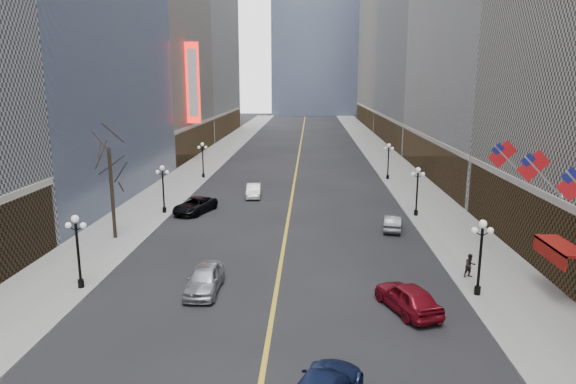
# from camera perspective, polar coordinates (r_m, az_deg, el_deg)

# --- Properties ---
(sidewalk_east) EXTENTS (6.00, 230.00, 0.15)m
(sidewalk_east) POSITION_cam_1_polar(r_m,az_deg,el_deg) (70.60, 12.30, 1.97)
(sidewalk_east) COLOR gray
(sidewalk_east) RESTS_ON ground
(sidewalk_west) EXTENTS (6.00, 230.00, 0.15)m
(sidewalk_west) POSITION_cam_1_polar(r_m,az_deg,el_deg) (71.38, -10.45, 2.16)
(sidewalk_west) COLOR gray
(sidewalk_west) RESTS_ON ground
(lane_line) EXTENTS (0.25, 200.00, 0.02)m
(lane_line) POSITION_cam_1_polar(r_m,az_deg,el_deg) (79.47, 1.08, 3.33)
(lane_line) COLOR gold
(lane_line) RESTS_ON ground
(bldg_east_c) EXTENTS (26.60, 40.60, 48.80)m
(bldg_east_c) POSITION_cam_1_polar(r_m,az_deg,el_deg) (108.77, 18.29, 17.93)
(bldg_east_c) COLOR gray
(bldg_east_c) RESTS_ON ground
(bldg_east_d) EXTENTS (26.60, 46.60, 62.80)m
(bldg_east_d) POSITION_cam_1_polar(r_m,az_deg,el_deg) (151.26, 13.93, 19.09)
(bldg_east_d) COLOR #A09985
(bldg_east_d) RESTS_ON ground
(streetlamp_east_1) EXTENTS (1.26, 0.44, 4.52)m
(streetlamp_east_1) POSITION_cam_1_polar(r_m,az_deg,el_deg) (31.58, 20.64, -6.01)
(streetlamp_east_1) COLOR black
(streetlamp_east_1) RESTS_ON sidewalk_east
(streetlamp_east_2) EXTENTS (1.26, 0.44, 4.52)m
(streetlamp_east_2) POSITION_cam_1_polar(r_m,az_deg,el_deg) (48.44, 14.18, 0.62)
(streetlamp_east_2) COLOR black
(streetlamp_east_2) RESTS_ON sidewalk_east
(streetlamp_east_3) EXTENTS (1.26, 0.44, 4.52)m
(streetlamp_east_3) POSITION_cam_1_polar(r_m,az_deg,el_deg) (65.90, 11.10, 3.79)
(streetlamp_east_3) COLOR black
(streetlamp_east_3) RESTS_ON sidewalk_east
(streetlamp_west_1) EXTENTS (1.26, 0.44, 4.52)m
(streetlamp_west_1) POSITION_cam_1_polar(r_m,az_deg,el_deg) (33.02, -22.36, -5.36)
(streetlamp_west_1) COLOR black
(streetlamp_west_1) RESTS_ON sidewalk_west
(streetlamp_west_2) EXTENTS (1.26, 0.44, 4.52)m
(streetlamp_west_2) POSITION_cam_1_polar(r_m,az_deg,el_deg) (49.39, -13.72, 0.87)
(streetlamp_west_2) COLOR black
(streetlamp_west_2) RESTS_ON sidewalk_west
(streetlamp_west_3) EXTENTS (1.26, 0.44, 4.52)m
(streetlamp_west_3) POSITION_cam_1_polar(r_m,az_deg,el_deg) (66.61, -9.46, 3.94)
(streetlamp_west_3) COLOR black
(streetlamp_west_3) RESTS_ON sidewalk_west
(flag_4) EXTENTS (2.87, 0.12, 2.87)m
(flag_4) POSITION_cam_1_polar(r_m,az_deg,el_deg) (33.65, 25.86, 2.34)
(flag_4) COLOR #B2B2B7
(flag_4) RESTS_ON ground
(flag_5) EXTENTS (2.87, 0.12, 2.87)m
(flag_5) POSITION_cam_1_polar(r_m,az_deg,el_deg) (38.24, 22.96, 3.65)
(flag_5) COLOR #B2B2B7
(flag_5) RESTS_ON ground
(awning_c) EXTENTS (1.40, 4.00, 0.93)m
(awning_c) POSITION_cam_1_polar(r_m,az_deg,el_deg) (33.12, 27.79, -5.50)
(awning_c) COLOR maroon
(awning_c) RESTS_ON ground
(theatre_marquee) EXTENTS (2.00, 0.55, 12.00)m
(theatre_marquee) POSITION_cam_1_polar(r_m,az_deg,el_deg) (80.48, -10.51, 11.82)
(theatre_marquee) COLOR red
(theatre_marquee) RESTS_ON ground
(tree_west_far) EXTENTS (3.60, 3.60, 7.92)m
(tree_west_far) POSITION_cam_1_polar(r_m,az_deg,el_deg) (41.92, -19.20, 3.17)
(tree_west_far) COLOR #2D231C
(tree_west_far) RESTS_ON sidewalk_west
(car_nb_near) EXTENTS (1.91, 4.70, 1.60)m
(car_nb_near) POSITION_cam_1_polar(r_m,az_deg,el_deg) (31.44, -9.26, -9.51)
(car_nb_near) COLOR #A7A9AF
(car_nb_near) RESTS_ON ground
(car_nb_mid) EXTENTS (1.77, 4.36, 1.41)m
(car_nb_mid) POSITION_cam_1_polar(r_m,az_deg,el_deg) (55.65, -3.84, 0.15)
(car_nb_mid) COLOR silver
(car_nb_mid) RESTS_ON ground
(car_nb_far) EXTENTS (3.98, 5.77, 1.47)m
(car_nb_far) POSITION_cam_1_polar(r_m,az_deg,el_deg) (49.72, -10.30, -1.47)
(car_nb_far) COLOR black
(car_nb_far) RESTS_ON ground
(car_sb_mid) EXTENTS (3.54, 5.14, 1.63)m
(car_sb_mid) POSITION_cam_1_polar(r_m,az_deg,el_deg) (29.30, 13.16, -11.32)
(car_sb_mid) COLOR maroon
(car_sb_mid) RESTS_ON ground
(car_sb_far) EXTENTS (2.12, 4.19, 1.32)m
(car_sb_far) POSITION_cam_1_polar(r_m,az_deg,el_deg) (44.26, 11.58, -3.33)
(car_sb_far) COLOR #4D5255
(car_sb_far) RESTS_ON ground
(ped_east_walk) EXTENTS (0.84, 0.61, 1.54)m
(ped_east_walk) POSITION_cam_1_polar(r_m,az_deg,el_deg) (34.74, 19.58, -7.72)
(ped_east_walk) COLOR black
(ped_east_walk) RESTS_ON sidewalk_east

